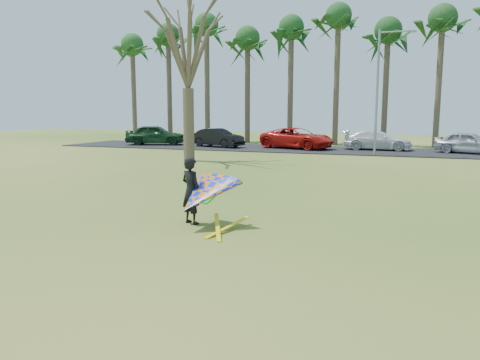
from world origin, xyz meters
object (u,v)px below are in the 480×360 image
(car_4, at_px, (469,143))
(kite_flyer, at_px, (201,194))
(car_3, at_px, (377,140))
(streetlight, at_px, (380,86))
(car_1, at_px, (218,138))
(bare_tree_left, at_px, (187,40))
(car_2, at_px, (297,138))
(car_0, at_px, (155,135))

(car_4, relative_size, kite_flyer, 1.79)
(car_3, xyz_separation_m, car_4, (5.98, -0.83, 0.02))
(streetlight, distance_m, car_1, 13.12)
(bare_tree_left, relative_size, car_1, 2.21)
(streetlight, distance_m, car_3, 5.43)
(car_4, bearing_deg, car_3, 101.79)
(car_3, bearing_deg, kite_flyer, 174.98)
(car_2, height_order, car_4, car_2)
(car_2, bearing_deg, bare_tree_left, 176.50)
(car_0, relative_size, car_1, 1.12)
(car_2, distance_m, car_3, 5.87)
(streetlight, relative_size, car_2, 1.42)
(bare_tree_left, height_order, car_2, bare_tree_left)
(car_2, xyz_separation_m, kite_flyer, (3.28, -24.19, 0.01))
(car_1, distance_m, car_3, 12.16)
(car_4, bearing_deg, streetlight, 138.56)
(car_4, bearing_deg, car_2, 109.76)
(car_1, bearing_deg, car_2, -67.07)
(car_2, bearing_deg, car_3, -63.39)
(car_1, xyz_separation_m, car_3, (12.07, 1.52, -0.02))
(car_2, height_order, car_3, car_2)
(car_1, relative_size, kite_flyer, 1.84)
(car_0, height_order, car_3, car_0)
(car_0, height_order, car_1, car_0)
(bare_tree_left, height_order, car_0, bare_tree_left)
(car_0, height_order, car_2, car_0)
(car_4, bearing_deg, car_1, 111.92)
(car_4, height_order, kite_flyer, kite_flyer)
(streetlight, height_order, car_3, streetlight)
(kite_flyer, bearing_deg, car_2, 97.71)
(car_3, bearing_deg, car_4, -97.18)
(car_1, relative_size, car_2, 0.78)
(car_4, bearing_deg, car_0, 110.44)
(car_0, height_order, car_4, car_0)
(streetlight, relative_size, car_4, 1.87)
(car_1, bearing_deg, car_0, 102.84)
(car_0, relative_size, car_2, 0.87)
(car_0, distance_m, car_4, 23.90)
(streetlight, bearing_deg, car_4, 28.84)
(car_0, relative_size, car_3, 1.01)
(bare_tree_left, height_order, car_1, bare_tree_left)
(bare_tree_left, height_order, kite_flyer, bare_tree_left)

